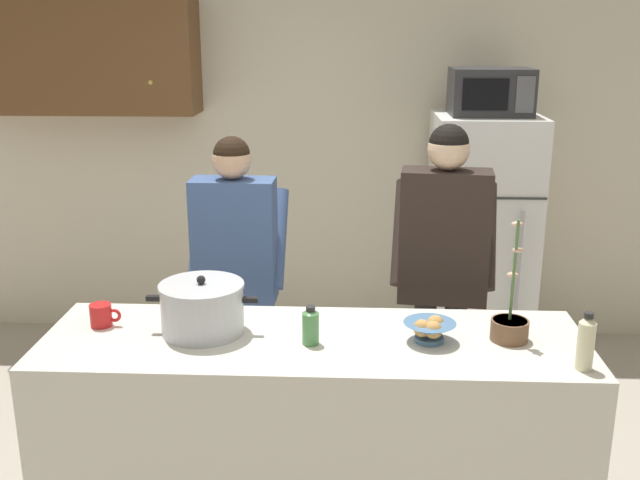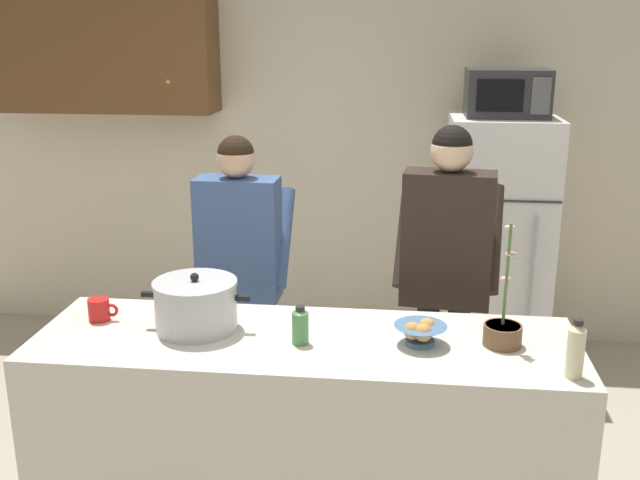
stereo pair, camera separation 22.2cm
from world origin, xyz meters
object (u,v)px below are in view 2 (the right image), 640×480
Objects in this scene: microwave at (507,93)px; bread_bowl at (420,333)px; bottle_near_edge at (576,349)px; potted_orchid at (503,330)px; bottle_mid_counter at (300,325)px; coffee_mug at (100,310)px; person_by_sink at (447,256)px; refrigerator at (496,243)px; cooking_pot at (196,305)px; person_near_pot at (239,256)px.

bread_bowl is at bearing -105.50° from microwave.
potted_orchid is (-0.22, 0.25, -0.04)m from bottle_near_edge.
coffee_mug is at bearing 170.98° from bottle_mid_counter.
bottle_near_edge is (1.89, -0.32, 0.06)m from coffee_mug.
microwave is 0.96× the size of potted_orchid.
person_by_sink is 0.73m from potted_orchid.
refrigerator is 3.21× the size of potted_orchid.
microwave reaches higher than bottle_near_edge.
cooking_pot is at bearing -128.63° from microwave.
person_by_sink reaches higher than bottle_near_edge.
cooking_pot is 3.48× the size of coffee_mug.
potted_orchid reaches higher than bottle_near_edge.
cooking_pot is 2.88× the size of bottle_mid_counter.
bread_bowl is (0.92, -0.06, -0.05)m from cooking_pot.
bottle_near_edge is at bearing -9.85° from bottle_mid_counter.
bottle_near_edge is (0.03, -2.08, 0.23)m from refrigerator.
coffee_mug is (-0.45, -0.69, -0.04)m from person_near_pot.
cooking_pot is at bearing 167.72° from bottle_mid_counter.
person_near_pot is at bearing -142.62° from refrigerator.
refrigerator is at bearing 84.05° from potted_orchid.
microwave is 2.66m from coffee_mug.
refrigerator is 3.52× the size of cooking_pot.
person_near_pot is 7.30× the size of bottle_near_edge.
bottle_near_edge is (0.03, -2.06, -0.71)m from microwave.
cooking_pot is (-1.43, -1.81, 0.22)m from refrigerator.
potted_orchid reaches higher than bread_bowl.
refrigerator is at bearing 90.81° from bottle_near_edge.
bottle_mid_counter is (0.88, -0.14, 0.03)m from coffee_mug.
potted_orchid is (1.22, -0.75, -0.02)m from person_near_pot.
bottle_near_edge is at bearing -48.60° from potted_orchid.
coffee_mug is at bearing -136.53° from refrigerator.
person_by_sink reaches higher than potted_orchid.
cooking_pot is at bearing 176.54° from bread_bowl.
bread_bowl is 0.32m from potted_orchid.
microwave is 1.35m from person_by_sink.
microwave is at bearing 90.82° from bottle_near_edge.
person_by_sink is at bearing 52.24° from bottle_mid_counter.
refrigerator is 1.21m from person_by_sink.
bottle_near_edge is at bearing -89.19° from refrigerator.
refrigerator is 0.94m from microwave.
bottle_mid_counter is (0.45, -0.10, -0.03)m from cooking_pot.
cooking_pot is 0.46m from bottle_mid_counter.
bottle_near_edge reaches higher than coffee_mug.
microwave is at bearing 62.50° from bottle_mid_counter.
bread_bowl is (1.35, -0.10, 0.00)m from coffee_mug.
refrigerator is 2.15m from bottle_mid_counter.
refrigerator is at bearing 74.68° from bread_bowl.
bottle_near_edge is (1.46, -0.27, 0.00)m from cooking_pot.
bread_bowl reaches higher than coffee_mug.
cooking_pot reaches higher than bread_bowl.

